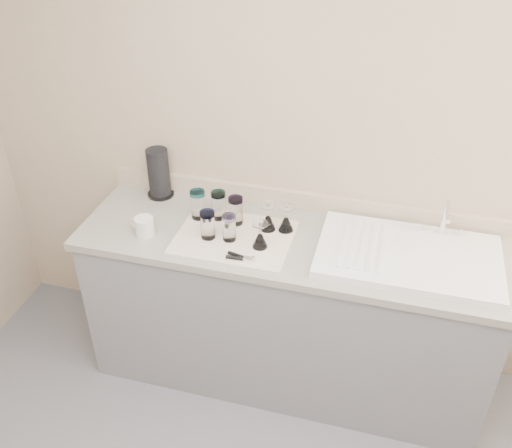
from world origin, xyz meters
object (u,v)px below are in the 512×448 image
(tumbler_cyan, at_px, (219,205))
(paper_towel_roll, at_px, (159,173))
(tumbler_lavender, at_px, (229,228))
(tumbler_purple, at_px, (236,210))
(can_opener, at_px, (241,258))
(goblet_front_left, at_px, (260,239))
(tumbler_teal, at_px, (198,204))
(sink_unit, at_px, (409,255))
(goblet_back_right, at_px, (286,222))
(goblet_back_left, at_px, (268,221))
(white_mug, at_px, (144,226))
(tumbler_blue, at_px, (208,225))

(tumbler_cyan, distance_m, paper_towel_roll, 0.40)
(tumbler_lavender, bearing_deg, tumbler_purple, 94.31)
(tumbler_cyan, distance_m, can_opener, 0.37)
(goblet_front_left, bearing_deg, tumbler_teal, 156.41)
(tumbler_lavender, bearing_deg, tumbler_teal, 145.82)
(sink_unit, height_order, can_opener, sink_unit)
(tumbler_cyan, distance_m, goblet_back_right, 0.35)
(tumbler_purple, bearing_deg, goblet_back_left, -2.72)
(goblet_back_right, bearing_deg, sink_unit, -6.41)
(sink_unit, xyz_separation_m, white_mug, (-1.24, -0.14, 0.03))
(goblet_front_left, bearing_deg, goblet_back_left, 90.17)
(tumbler_lavender, distance_m, goblet_front_left, 0.16)
(sink_unit, xyz_separation_m, goblet_back_left, (-0.68, 0.05, 0.04))
(tumbler_purple, bearing_deg, tumbler_cyan, 165.94)
(tumbler_teal, height_order, tumbler_cyan, tumbler_teal)
(sink_unit, relative_size, tumbler_lavender, 6.17)
(tumbler_blue, relative_size, goblet_back_left, 1.03)
(sink_unit, bearing_deg, paper_towel_roll, 170.33)
(tumbler_purple, height_order, can_opener, tumbler_purple)
(tumbler_cyan, relative_size, goblet_front_left, 1.11)
(goblet_back_left, relative_size, goblet_front_left, 1.05)
(goblet_front_left, height_order, can_opener, goblet_front_left)
(tumbler_lavender, xyz_separation_m, can_opener, (0.10, -0.13, -0.06))
(tumbler_teal, xyz_separation_m, goblet_back_left, (0.36, -0.01, -0.03))
(tumbler_cyan, height_order, goblet_front_left, tumbler_cyan)
(white_mug, bearing_deg, tumbler_blue, 9.01)
(sink_unit, relative_size, tumbler_blue, 5.76)
(tumbler_teal, distance_m, goblet_back_left, 0.36)
(white_mug, bearing_deg, goblet_back_right, 17.44)
(can_opener, xyz_separation_m, paper_towel_roll, (-0.58, 0.44, 0.11))
(sink_unit, relative_size, paper_towel_roll, 3.07)
(tumbler_blue, xyz_separation_m, tumbler_lavender, (0.10, 0.01, -0.00))
(tumbler_teal, relative_size, tumbler_lavender, 1.14)
(tumbler_cyan, distance_m, white_mug, 0.38)
(can_opener, bearing_deg, goblet_back_right, 62.59)
(tumbler_teal, relative_size, goblet_back_right, 1.13)
(tumbler_cyan, distance_m, tumbler_purple, 0.10)
(goblet_back_left, distance_m, can_opener, 0.28)
(goblet_front_left, height_order, white_mug, goblet_front_left)
(sink_unit, xyz_separation_m, paper_towel_roll, (-1.31, 0.22, 0.11))
(tumbler_teal, height_order, tumbler_lavender, tumbler_teal)
(white_mug, height_order, paper_towel_roll, paper_towel_roll)
(tumbler_teal, height_order, tumbler_purple, tumbler_teal)
(paper_towel_roll, bearing_deg, tumbler_lavender, -32.17)
(tumbler_purple, xyz_separation_m, goblet_back_right, (0.25, 0.01, -0.03))
(goblet_back_left, bearing_deg, tumbler_blue, -151.00)
(sink_unit, distance_m, tumbler_lavender, 0.84)
(tumbler_lavender, distance_m, can_opener, 0.17)
(goblet_back_right, bearing_deg, tumbler_lavender, -148.78)
(goblet_back_left, relative_size, white_mug, 1.00)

